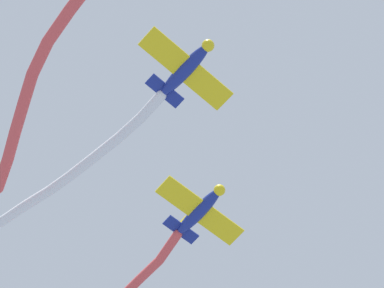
% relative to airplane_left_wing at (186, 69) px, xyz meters
% --- Properties ---
extents(smoke_trail_lead, '(5.51, 22.57, 1.78)m').
position_rel_airplane_left_wing_xyz_m(smoke_trail_lead, '(7.39, -5.71, -0.06)').
color(smoke_trail_lead, '#DB4C4C').
extents(airplane_left_wing, '(7.35, 5.46, 1.86)m').
position_rel_airplane_left_wing_xyz_m(airplane_left_wing, '(0.00, 0.00, 0.00)').
color(airplane_left_wing, navy).
extents(smoke_trail_left_wing, '(4.37, 18.89, 1.95)m').
position_rel_airplane_left_wing_xyz_m(smoke_trail_left_wing, '(1.03, -11.87, 0.56)').
color(smoke_trail_left_wing, white).
extents(airplane_right_wing, '(7.37, 5.49, 1.86)m').
position_rel_airplane_left_wing_xyz_m(airplane_right_wing, '(-8.27, -7.93, 0.25)').
color(airplane_right_wing, navy).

